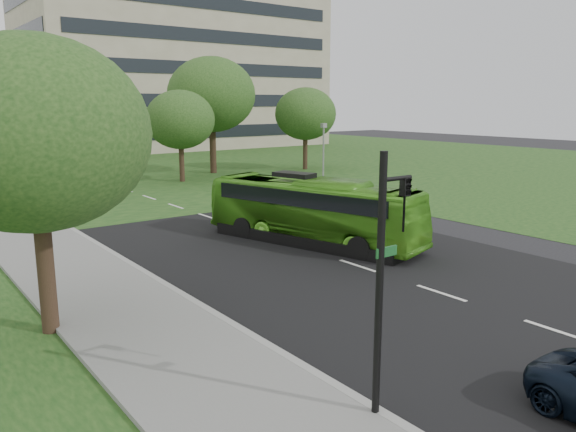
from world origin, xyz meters
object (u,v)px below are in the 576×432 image
(office_building, at_px, (177,57))
(tree_park_e, at_px, (305,114))
(tree_park_c, at_px, (180,120))
(traffic_light, at_px, (386,266))
(tree_park_d, at_px, (211,95))
(tree_side_near, at_px, (34,135))
(camera_pole, at_px, (323,145))
(sedan, at_px, (355,199))
(bus, at_px, (313,211))
(tree_park_b, at_px, (34,109))

(office_building, height_order, tree_park_e, office_building)
(tree_park_c, bearing_deg, traffic_light, -110.08)
(tree_park_d, bearing_deg, tree_park_e, -17.95)
(tree_side_near, distance_m, traffic_light, 9.77)
(tree_park_c, xyz_separation_m, camera_pole, (8.24, -7.78, -1.89))
(tree_park_e, xyz_separation_m, camera_pole, (-4.93, -8.42, -2.17))
(tree_park_c, distance_m, camera_pole, 11.49)
(tree_park_e, bearing_deg, tree_park_d, 162.05)
(office_building, bearing_deg, tree_side_near, -119.20)
(tree_park_c, bearing_deg, camera_pole, -43.35)
(tree_park_e, bearing_deg, tree_park_c, -177.21)
(tree_park_d, bearing_deg, tree_park_c, -144.74)
(tree_park_e, bearing_deg, tree_side_near, -138.95)
(tree_park_c, xyz_separation_m, tree_park_d, (4.76, 3.37, 2.00))
(tree_side_near, relative_size, sedan, 1.68)
(sedan, distance_m, traffic_light, 21.70)
(tree_park_e, xyz_separation_m, tree_side_near, (-29.77, -25.92, 0.25))
(tree_park_d, distance_m, bus, 27.30)
(tree_park_b, height_order, camera_pole, tree_park_b)
(bus, bearing_deg, tree_park_b, 88.41)
(tree_side_near, bearing_deg, office_building, 60.80)
(tree_side_near, distance_m, camera_pole, 30.48)
(office_building, distance_m, bus, 60.77)
(tree_park_d, relative_size, tree_park_e, 1.34)
(tree_park_d, height_order, traffic_light, tree_park_d)
(tree_side_near, bearing_deg, camera_pole, 35.17)
(tree_park_c, xyz_separation_m, tree_side_near, (-16.59, -25.28, 0.53))
(tree_park_b, distance_m, traffic_light, 35.40)
(office_building, xyz_separation_m, tree_park_c, (-16.64, -34.18, -7.59))
(office_building, relative_size, sedan, 8.40)
(tree_park_b, bearing_deg, tree_park_c, -8.04)
(tree_side_near, bearing_deg, tree_park_e, 41.05)
(office_building, relative_size, traffic_light, 7.44)
(tree_park_e, bearing_deg, sedan, -120.98)
(tree_side_near, xyz_separation_m, camera_pole, (24.83, 17.50, -2.42))
(tree_side_near, xyz_separation_m, bus, (12.27, 3.49, -3.99))
(bus, bearing_deg, tree_park_d, 53.90)
(office_building, height_order, tree_side_near, office_building)
(sedan, bearing_deg, traffic_light, 152.41)
(tree_park_b, relative_size, tree_park_e, 1.13)
(tree_park_e, relative_size, traffic_light, 1.42)
(tree_side_near, xyz_separation_m, traffic_light, (4.24, -8.50, -2.28))
(tree_park_e, bearing_deg, bus, -127.96)
(tree_park_e, distance_m, camera_pole, 10.00)
(sedan, bearing_deg, tree_park_c, 21.32)
(tree_park_c, distance_m, tree_park_d, 6.17)
(tree_park_d, xyz_separation_m, sedan, (-2.65, -21.15, -6.13))
(tree_park_c, bearing_deg, sedan, -83.21)
(bus, height_order, traffic_light, traffic_light)
(tree_park_c, bearing_deg, tree_park_e, 2.79)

